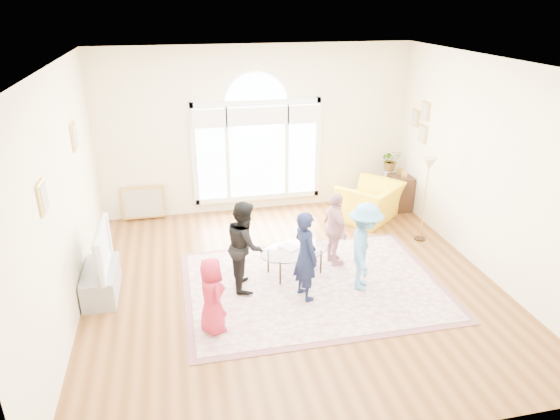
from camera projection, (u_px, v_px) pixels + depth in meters
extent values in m
plane|color=#5C3415|center=(292.00, 284.00, 7.50)|extent=(6.00, 6.00, 0.00)
plane|color=beige|center=(257.00, 131.00, 9.56)|extent=(6.00, 0.00, 6.00)
plane|color=beige|center=(378.00, 305.00, 4.17)|extent=(6.00, 0.00, 6.00)
plane|color=beige|center=(62.00, 201.00, 6.28)|extent=(0.00, 6.00, 6.00)
plane|color=beige|center=(488.00, 169.00, 7.45)|extent=(0.00, 6.00, 6.00)
plane|color=white|center=(295.00, 64.00, 6.24)|extent=(6.00, 6.00, 0.00)
cube|color=white|center=(258.00, 197.00, 10.06)|extent=(2.50, 0.08, 0.10)
cube|color=white|center=(256.00, 103.00, 9.31)|extent=(2.50, 0.08, 0.10)
cube|color=white|center=(194.00, 155.00, 9.45)|extent=(0.10, 0.08, 2.00)
cube|color=white|center=(318.00, 148.00, 9.92)|extent=(0.10, 0.08, 2.00)
cube|color=#C6E2FF|center=(211.00, 154.00, 9.51)|extent=(0.55, 0.02, 1.80)
cube|color=#C6E2FF|center=(302.00, 149.00, 9.86)|extent=(0.55, 0.02, 1.80)
cube|color=#C6E2FF|center=(257.00, 152.00, 9.68)|extent=(1.10, 0.02, 1.80)
cylinder|color=#C6E2FF|center=(256.00, 105.00, 9.33)|extent=(1.20, 0.02, 1.20)
cube|color=white|center=(227.00, 154.00, 9.56)|extent=(0.07, 0.04, 1.80)
cube|color=white|center=(287.00, 150.00, 9.79)|extent=(0.07, 0.04, 1.80)
cube|color=white|center=(209.00, 118.00, 9.15)|extent=(0.65, 0.12, 0.35)
cube|color=white|center=(257.00, 116.00, 9.33)|extent=(1.20, 0.12, 0.35)
cube|color=white|center=(304.00, 113.00, 9.50)|extent=(0.65, 0.12, 0.35)
cube|color=tan|center=(74.00, 136.00, 7.26)|extent=(0.03, 0.34, 0.40)
cube|color=#ADA38E|center=(75.00, 136.00, 7.26)|extent=(0.01, 0.28, 0.34)
cube|color=tan|center=(43.00, 197.00, 5.32)|extent=(0.03, 0.30, 0.36)
cube|color=#ADA38E|center=(45.00, 197.00, 5.33)|extent=(0.01, 0.24, 0.30)
cube|color=tan|center=(425.00, 111.00, 9.11)|extent=(0.03, 0.28, 0.34)
cube|color=#ADA38E|center=(425.00, 111.00, 9.11)|extent=(0.01, 0.22, 0.28)
cube|color=tan|center=(423.00, 134.00, 9.28)|extent=(0.03, 0.28, 0.34)
cube|color=#ADA38E|center=(422.00, 134.00, 9.28)|extent=(0.01, 0.22, 0.28)
cube|color=tan|center=(416.00, 118.00, 9.51)|extent=(0.03, 0.26, 0.32)
cube|color=#ADA38E|center=(415.00, 118.00, 9.50)|extent=(0.01, 0.20, 0.26)
cube|color=beige|center=(313.00, 285.00, 7.44)|extent=(3.60, 2.60, 0.02)
cube|color=brown|center=(313.00, 285.00, 7.44)|extent=(3.80, 2.80, 0.01)
cube|color=gray|center=(101.00, 282.00, 7.15)|extent=(0.45, 1.00, 0.42)
imported|color=black|center=(96.00, 249.00, 6.94)|extent=(0.14, 1.09, 0.63)
cube|color=#6A94ED|center=(103.00, 248.00, 6.96)|extent=(0.02, 0.90, 0.51)
ellipsoid|color=silver|center=(295.00, 250.00, 7.60)|extent=(1.26, 0.98, 0.02)
cylinder|color=black|center=(308.00, 252.00, 8.00)|extent=(0.03, 0.03, 0.40)
cylinder|color=black|center=(268.00, 262.00, 7.70)|extent=(0.03, 0.03, 0.40)
cylinder|color=black|center=(321.00, 263.00, 7.67)|extent=(0.03, 0.03, 0.40)
cylinder|color=black|center=(280.00, 274.00, 7.37)|extent=(0.03, 0.03, 0.40)
imported|color=#B2A58C|center=(284.00, 250.00, 7.57)|extent=(0.34, 0.36, 0.03)
imported|color=#B2A58C|center=(303.00, 250.00, 7.57)|extent=(0.24, 0.31, 0.02)
cylinder|color=red|center=(306.00, 240.00, 7.77)|extent=(0.07, 0.07, 0.12)
imported|color=yellow|center=(370.00, 202.00, 9.53)|extent=(1.47, 1.46, 0.72)
cube|color=black|center=(400.00, 193.00, 10.00)|extent=(0.40, 0.50, 0.70)
cylinder|color=black|center=(420.00, 239.00, 8.87)|extent=(0.20, 0.20, 0.02)
cylinder|color=#C08E40|center=(424.00, 204.00, 8.60)|extent=(0.02, 0.02, 1.35)
cone|color=#CCB284|center=(429.00, 164.00, 8.32)|extent=(0.26, 0.26, 0.22)
cylinder|color=white|center=(388.00, 187.00, 10.33)|extent=(0.20, 0.20, 0.70)
imported|color=#33722D|center=(391.00, 160.00, 10.10)|extent=(0.42, 0.38, 0.44)
cube|color=tan|center=(146.00, 219.00, 9.67)|extent=(0.80, 0.14, 0.62)
imported|color=#B21F39|center=(212.00, 296.00, 6.23)|extent=(0.47, 0.58, 1.03)
imported|color=#131B39|center=(305.00, 256.00, 6.89)|extent=(0.44, 0.55, 1.31)
imported|color=black|center=(245.00, 245.00, 7.15)|extent=(0.54, 0.68, 1.34)
imported|color=#CB8E92|center=(335.00, 229.00, 7.80)|extent=(0.38, 0.74, 1.21)
imported|color=#5590C3|center=(364.00, 247.00, 7.12)|extent=(0.78, 0.98, 1.32)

